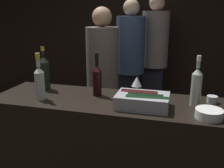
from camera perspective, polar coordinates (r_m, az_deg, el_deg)
The scene contains 13 objects.
wall_back_chalkboard at distance 4.13m, azimuth 8.84°, elevation 13.07°, with size 6.40×0.06×2.80m.
bar_counter at distance 2.12m, azimuth -0.21°, elevation -15.93°, with size 1.87×0.57×0.95m.
ice_bin_with_bottles at distance 1.76m, azimuth 7.03°, elevation -3.63°, with size 0.37×0.24×0.11m.
bowl_white at distance 1.70m, azimuth 21.31°, elevation -6.30°, with size 0.17×0.17×0.06m.
wine_glass at distance 2.04m, azimuth 5.68°, elevation 0.45°, with size 0.08×0.08×0.14m.
candle_votive at distance 1.99m, azimuth 21.90°, elevation -3.28°, with size 0.08×0.08×0.05m.
white_wine_bottle at distance 1.85m, azimuth 18.73°, elevation -0.39°, with size 0.07×0.07×0.36m.
champagne_bottle at distance 2.22m, azimuth -15.22°, elevation 2.64°, with size 0.09×0.09×0.37m.
rose_wine_bottle at distance 1.97m, azimuth -16.23°, elevation 0.69°, with size 0.07×0.07×0.36m.
red_wine_bottle_black_foil at distance 1.98m, azimuth -3.43°, elevation 1.14°, with size 0.07×0.07×0.34m.
person_in_hoodie at distance 3.64m, azimuth 9.68°, elevation 6.70°, with size 0.37×0.37×1.83m.
person_blond_tee at distance 2.81m, azimuth -2.17°, elevation 2.09°, with size 0.36×0.36×1.66m.
person_grey_polo at distance 3.37m, azimuth 4.20°, elevation 5.47°, with size 0.38×0.38×1.77m.
Camera 1 is at (0.48, -1.45, 1.60)m, focal length 40.00 mm.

